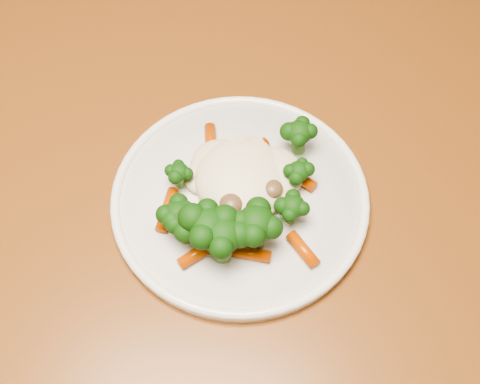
{
  "coord_description": "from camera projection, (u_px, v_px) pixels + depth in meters",
  "views": [
    {
      "loc": [
        0.08,
        -0.17,
        1.29
      ],
      "look_at": [
        0.04,
        0.15,
        0.77
      ],
      "focal_mm": 45.0,
      "sensor_mm": 36.0,
      "label": 1
    }
  ],
  "objects": [
    {
      "name": "dining_table",
      "position": [
        252.0,
        230.0,
        0.73
      ],
      "size": [
        1.21,
        0.89,
        0.75
      ],
      "rotation": [
        0.0,
        0.0,
        0.14
      ],
      "color": "brown",
      "rests_on": "ground"
    },
    {
      "name": "plate",
      "position": [
        240.0,
        199.0,
        0.62
      ],
      "size": [
        0.26,
        0.26,
        0.01
      ],
      "primitive_type": "cylinder",
      "color": "white",
      "rests_on": "dining_table"
    },
    {
      "name": "meal",
      "position": [
        234.0,
        201.0,
        0.59
      ],
      "size": [
        0.16,
        0.18,
        0.05
      ],
      "color": "beige",
      "rests_on": "plate"
    }
  ]
}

